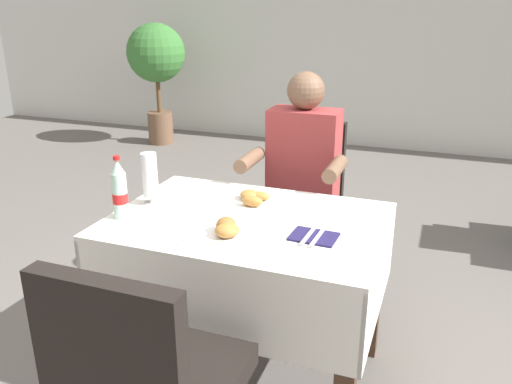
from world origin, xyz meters
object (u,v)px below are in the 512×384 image
Objects in this scene: chair_far_diner_seat at (299,200)px; seated_diner_far at (300,180)px; main_dining_table at (248,258)px; potted_plant_corner at (156,61)px; plate_near_camera at (226,230)px; napkin_cutlery_set at (314,236)px; cola_bottle_primary at (120,191)px; beer_glass_left at (150,179)px; chair_near_camera_side at (149,382)px; plate_far_diner at (252,200)px.

chair_far_diner_seat is 0.19m from seated_diner_far.
main_dining_table is 0.79× the size of potted_plant_corner.
napkin_cutlery_set is (0.31, 0.10, -0.02)m from plate_near_camera.
beer_glass_left is at bearing 80.32° from cola_bottle_primary.
seated_diner_far is 0.80m from napkin_cutlery_set.
potted_plant_corner is at bearing 127.81° from napkin_cutlery_set.
seated_diner_far reaches higher than chair_far_diner_seat.
beer_glass_left is at bearing 155.97° from plate_near_camera.
chair_near_camera_side is at bearing -51.73° from cola_bottle_primary.
main_dining_table is 0.26m from plate_far_diner.
plate_near_camera is 0.16× the size of potted_plant_corner.
chair_near_camera_side is at bearing -87.51° from plate_far_diner.
napkin_cutlery_set is (0.78, 0.08, -0.11)m from cola_bottle_primary.
chair_near_camera_side is 0.64m from plate_near_camera.
seated_diner_far is at bearing 88.69° from chair_near_camera_side.
cola_bottle_primary is at bearing 178.06° from plate_near_camera.
potted_plant_corner reaches higher than main_dining_table.
chair_far_diner_seat reaches higher than napkin_cutlery_set.
plate_far_diner is at bearing 94.54° from plate_near_camera.
main_dining_table is 0.69m from seated_diner_far.
beer_glass_left is at bearing 119.74° from chair_near_camera_side.
cola_bottle_primary is (-0.48, -0.17, 0.30)m from main_dining_table.
napkin_cutlery_set is at bearing -15.82° from main_dining_table.
chair_far_diner_seat is 1.00× the size of chair_near_camera_side.
beer_glass_left is (-0.45, 0.79, 0.31)m from chair_near_camera_side.
plate_far_diner is (-0.04, -0.63, 0.22)m from chair_far_diner_seat.
plate_near_camera reaches higher than plate_far_diner.
napkin_cutlery_set is 0.14× the size of potted_plant_corner.
beer_glass_left reaches higher than napkin_cutlery_set.
plate_near_camera is (-0.01, -0.97, 0.22)m from chair_far_diner_seat.
seated_diner_far is (0.03, 0.67, 0.14)m from main_dining_table.
seated_diner_far is at bearing 87.17° from main_dining_table.
potted_plant_corner reaches higher than plate_far_diner.
potted_plant_corner is at bearing 123.81° from plate_near_camera.
chair_near_camera_side is 0.70× the size of potted_plant_corner.
cola_bottle_primary is 4.17m from potted_plant_corner.
plate_far_diner is 0.89× the size of cola_bottle_primary.
chair_near_camera_side is at bearing -90.00° from chair_far_diner_seat.
seated_diner_far is 3.78m from potted_plant_corner.
chair_near_camera_side reaches higher than napkin_cutlery_set.
beer_glass_left reaches higher than chair_far_diner_seat.
potted_plant_corner reaches higher than chair_far_diner_seat.
potted_plant_corner is (-1.99, 3.66, 0.10)m from cola_bottle_primary.
napkin_cutlery_set is at bearing 6.20° from cola_bottle_primary.
potted_plant_corner is at bearing 132.41° from chair_far_diner_seat.
main_dining_table is 1.13× the size of chair_far_diner_seat.
chair_far_diner_seat is 4.27× the size of beer_glass_left.
plate_near_camera reaches higher than main_dining_table.
beer_glass_left is at bearing -59.83° from potted_plant_corner.
potted_plant_corner is (-2.47, 3.49, 0.39)m from main_dining_table.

